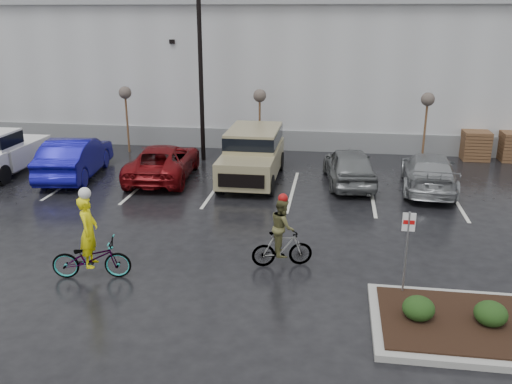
# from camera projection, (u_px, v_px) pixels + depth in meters

# --- Properties ---
(ground) EXTENTS (120.00, 120.00, 0.00)m
(ground) POSITION_uv_depth(u_px,v_px,m) (245.00, 290.00, 13.42)
(ground) COLOR black
(ground) RESTS_ON ground
(warehouse) EXTENTS (60.50, 15.50, 7.20)m
(warehouse) POSITION_uv_depth(u_px,v_px,m) (305.00, 62.00, 32.91)
(warehouse) COLOR #BABCBF
(warehouse) RESTS_ON ground
(wooded_ridge) EXTENTS (80.00, 25.00, 6.00)m
(wooded_ridge) POSITION_uv_depth(u_px,v_px,m) (319.00, 49.00, 54.71)
(wooded_ridge) COLOR #283D19
(wooded_ridge) RESTS_ON ground
(lamppost) EXTENTS (0.50, 1.00, 9.22)m
(lamppost) POSITION_uv_depth(u_px,v_px,m) (200.00, 33.00, 23.45)
(lamppost) COLOR black
(lamppost) RESTS_ON ground
(sapling_west) EXTENTS (0.60, 0.60, 3.20)m
(sapling_west) POSITION_uv_depth(u_px,v_px,m) (125.00, 96.00, 25.88)
(sapling_west) COLOR brown
(sapling_west) RESTS_ON ground
(sapling_mid) EXTENTS (0.60, 0.60, 3.20)m
(sapling_mid) POSITION_uv_depth(u_px,v_px,m) (260.00, 99.00, 24.97)
(sapling_mid) COLOR brown
(sapling_mid) RESTS_ON ground
(sapling_east) EXTENTS (0.60, 0.60, 3.20)m
(sapling_east) POSITION_uv_depth(u_px,v_px,m) (427.00, 103.00, 23.92)
(sapling_east) COLOR brown
(sapling_east) RESTS_ON ground
(pallet_stack_a) EXTENTS (1.20, 1.20, 1.35)m
(pallet_stack_a) POSITION_uv_depth(u_px,v_px,m) (475.00, 145.00, 25.16)
(pallet_stack_a) COLOR brown
(pallet_stack_a) RESTS_ON ground
(shrub_a) EXTENTS (0.70, 0.70, 0.52)m
(shrub_a) POSITION_uv_depth(u_px,v_px,m) (419.00, 308.00, 11.79)
(shrub_a) COLOR black
(shrub_a) RESTS_ON curb_island
(shrub_b) EXTENTS (0.70, 0.70, 0.52)m
(shrub_b) POSITION_uv_depth(u_px,v_px,m) (491.00, 314.00, 11.58)
(shrub_b) COLOR black
(shrub_b) RESTS_ON curb_island
(fire_lane_sign) EXTENTS (0.30, 0.05, 2.20)m
(fire_lane_sign) POSITION_uv_depth(u_px,v_px,m) (407.00, 244.00, 12.63)
(fire_lane_sign) COLOR gray
(fire_lane_sign) RESTS_ON ground
(pickup_white) EXTENTS (2.10, 5.20, 1.96)m
(pickup_white) POSITION_uv_depth(u_px,v_px,m) (6.00, 149.00, 23.17)
(pickup_white) COLOR white
(pickup_white) RESTS_ON ground
(car_blue) EXTENTS (2.43, 5.29, 1.68)m
(car_blue) POSITION_uv_depth(u_px,v_px,m) (75.00, 157.00, 22.44)
(car_blue) COLOR #0D0B82
(car_blue) RESTS_ON ground
(car_red) EXTENTS (2.71, 5.25, 1.41)m
(car_red) POSITION_uv_depth(u_px,v_px,m) (163.00, 162.00, 22.28)
(car_red) COLOR #66090C
(car_red) RESTS_ON ground
(suv_tan) EXTENTS (2.20, 5.10, 2.06)m
(suv_tan) POSITION_uv_depth(u_px,v_px,m) (252.00, 156.00, 21.83)
(suv_tan) COLOR gray
(suv_tan) RESTS_ON ground
(car_grey) EXTENTS (2.30, 4.57, 1.49)m
(car_grey) POSITION_uv_depth(u_px,v_px,m) (349.00, 166.00, 21.48)
(car_grey) COLOR slate
(car_grey) RESTS_ON ground
(car_far_silver) EXTENTS (2.37, 5.01, 1.41)m
(car_far_silver) POSITION_uv_depth(u_px,v_px,m) (429.00, 172.00, 20.87)
(car_far_silver) COLOR #94979B
(car_far_silver) RESTS_ON ground
(cyclist_hivis) EXTENTS (2.11, 1.06, 2.45)m
(cyclist_hivis) POSITION_uv_depth(u_px,v_px,m) (91.00, 251.00, 13.83)
(cyclist_hivis) COLOR #3F3F44
(cyclist_hivis) RESTS_ON ground
(cyclist_olive) EXTENTS (1.65, 0.86, 2.06)m
(cyclist_olive) POSITION_uv_depth(u_px,v_px,m) (282.00, 239.00, 14.48)
(cyclist_olive) COLOR #3F3F44
(cyclist_olive) RESTS_ON ground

